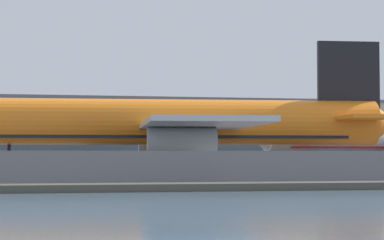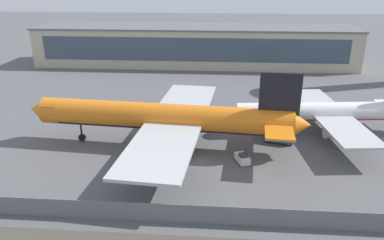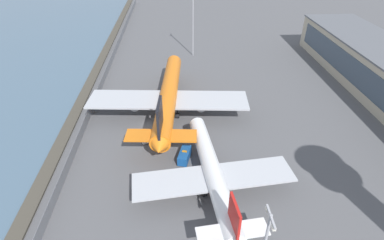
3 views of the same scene
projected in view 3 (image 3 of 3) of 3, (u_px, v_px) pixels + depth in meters
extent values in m
plane|color=#565659|center=(148.00, 125.00, 78.46)|extent=(500.00, 500.00, 0.00)
cube|color=#474238|center=(68.00, 127.00, 77.25)|extent=(320.00, 3.00, 0.50)
cube|color=slate|center=(85.00, 123.00, 76.88)|extent=(280.00, 0.08, 2.65)
cylinder|color=slate|center=(128.00, 19.00, 158.12)|extent=(0.10, 0.10, 2.65)
cylinder|color=slate|center=(85.00, 123.00, 76.88)|extent=(0.10, 0.10, 2.65)
cylinder|color=orange|center=(169.00, 94.00, 81.01)|extent=(44.14, 8.21, 4.61)
cone|color=orange|center=(174.00, 60.00, 100.30)|extent=(3.35, 4.62, 4.38)
cone|color=orange|center=(159.00, 148.00, 61.73)|extent=(3.33, 4.39, 4.15)
cube|color=#232D3D|center=(174.00, 62.00, 97.47)|extent=(2.85, 4.12, 1.38)
cube|color=black|center=(169.00, 98.00, 81.72)|extent=(37.50, 6.75, 0.83)
cube|color=#B7BABF|center=(129.00, 99.00, 79.68)|extent=(11.36, 21.80, 0.46)
cube|color=#B7BABF|center=(208.00, 100.00, 79.34)|extent=(11.36, 21.80, 0.46)
cylinder|color=#B7BABF|center=(136.00, 102.00, 81.58)|extent=(6.34, 3.04, 2.54)
cylinder|color=#B7BABF|center=(201.00, 102.00, 81.30)|extent=(6.34, 3.04, 2.54)
cube|color=black|center=(160.00, 119.00, 62.40)|extent=(6.61, 1.09, 7.85)
cube|color=orange|center=(143.00, 135.00, 64.84)|extent=(5.01, 8.06, 0.37)
cube|color=orange|center=(179.00, 136.00, 64.71)|extent=(5.01, 8.06, 0.37)
cylinder|color=black|center=(173.00, 81.00, 95.81)|extent=(0.32, 0.32, 2.70)
cylinder|color=black|center=(173.00, 84.00, 96.57)|extent=(1.33, 0.61, 1.29)
cylinder|color=black|center=(159.00, 111.00, 80.54)|extent=(0.37, 0.37, 2.70)
cylinder|color=black|center=(160.00, 115.00, 81.29)|extent=(1.57, 1.16, 1.49)
cylinder|color=black|center=(177.00, 111.00, 80.46)|extent=(0.37, 0.37, 2.70)
cylinder|color=black|center=(177.00, 116.00, 81.21)|extent=(1.57, 1.16, 1.49)
cylinder|color=white|center=(212.00, 170.00, 58.24)|extent=(32.44, 6.94, 3.55)
cone|color=white|center=(196.00, 122.00, 72.24)|extent=(2.65, 3.60, 3.37)
cube|color=#232D3D|center=(198.00, 125.00, 70.13)|extent=(2.26, 3.21, 1.06)
cube|color=red|center=(212.00, 174.00, 58.78)|extent=(27.55, 5.73, 0.64)
cube|color=#B7BABF|center=(174.00, 182.00, 56.08)|extent=(8.69, 16.14, 0.35)
cube|color=#B7BABF|center=(253.00, 173.00, 58.25)|extent=(8.69, 16.14, 0.35)
cylinder|color=#B7BABF|center=(180.00, 182.00, 57.69)|extent=(4.70, 2.42, 1.95)
cylinder|color=#B7BABF|center=(244.00, 174.00, 59.51)|extent=(4.70, 2.42, 1.95)
cube|color=red|center=(234.00, 218.00, 44.64)|extent=(4.85, 0.94, 6.03)
cube|color=white|center=(215.00, 234.00, 46.08)|extent=(3.81, 5.98, 0.28)
cube|color=white|center=(250.00, 229.00, 46.87)|extent=(3.81, 5.98, 0.28)
cylinder|color=black|center=(201.00, 145.00, 69.04)|extent=(0.25, 0.25, 2.08)
cylinder|color=black|center=(201.00, 149.00, 69.62)|extent=(1.03, 0.49, 0.99)
cylinder|color=black|center=(205.00, 190.00, 57.69)|extent=(0.28, 0.28, 2.08)
cylinder|color=black|center=(205.00, 194.00, 58.27)|extent=(1.22, 0.91, 1.14)
cylinder|color=black|center=(223.00, 187.00, 58.21)|extent=(0.28, 0.28, 2.08)
cylinder|color=black|center=(223.00, 191.00, 58.79)|extent=(1.22, 0.91, 1.14)
cube|color=white|center=(148.00, 139.00, 72.24)|extent=(2.59, 3.55, 1.11)
cube|color=#283847|center=(146.00, 137.00, 71.66)|extent=(1.58, 1.49, 0.50)
cylinder|color=black|center=(145.00, 143.00, 71.62)|extent=(0.45, 0.73, 0.70)
cylinder|color=black|center=(144.00, 140.00, 72.65)|extent=(0.45, 0.73, 0.70)
cylinder|color=black|center=(153.00, 141.00, 72.28)|extent=(0.45, 0.73, 0.70)
cylinder|color=black|center=(151.00, 138.00, 73.31)|extent=(0.45, 0.73, 0.70)
cube|color=#19519E|center=(185.00, 155.00, 66.59)|extent=(5.57, 3.42, 2.07)
cube|color=#283847|center=(183.00, 159.00, 64.90)|extent=(1.64, 2.23, 0.83)
cube|color=orange|center=(185.00, 151.00, 65.96)|extent=(0.76, 1.15, 0.16)
cylinder|color=black|center=(187.00, 163.00, 65.59)|extent=(0.87, 0.44, 0.84)
cylinder|color=black|center=(179.00, 162.00, 65.91)|extent=(0.87, 0.44, 0.84)
cylinder|color=black|center=(190.00, 154.00, 68.21)|extent=(0.87, 0.44, 0.84)
cylinder|color=black|center=(182.00, 153.00, 68.53)|extent=(0.87, 0.44, 0.84)
cube|color=#3D4C5B|center=(372.00, 86.00, 82.63)|extent=(95.59, 0.16, 7.26)
cube|color=#A8A8AD|center=(271.00, 216.00, 32.41)|extent=(3.20, 0.24, 0.24)
cube|color=silver|center=(267.00, 209.00, 33.58)|extent=(0.60, 0.40, 0.44)
cube|color=silver|center=(274.00, 228.00, 31.59)|extent=(0.60, 0.40, 0.44)
cylinder|color=#A8A8AD|center=(193.00, 23.00, 111.93)|extent=(0.36, 0.36, 25.63)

